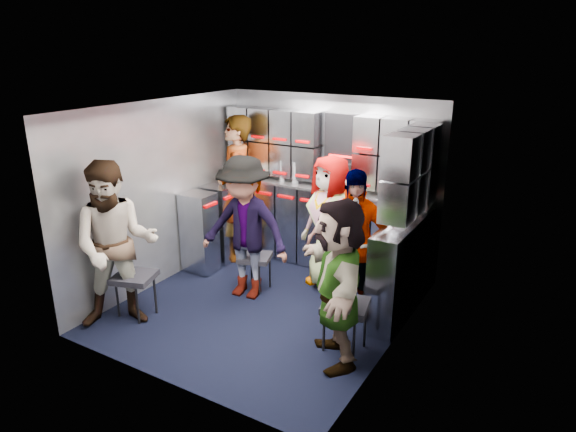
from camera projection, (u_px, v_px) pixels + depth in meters
The scene contains 29 objects.
floor at pixel (266, 306), 5.49m from camera, with size 3.00×3.00×0.00m, color black.
wall_back at pixel (330, 181), 6.37m from camera, with size 2.80×0.04×2.10m, color gray.
wall_left at pixel (161, 194), 5.82m from camera, with size 0.04×3.00×2.10m, color gray.
wall_right at pixel (399, 239), 4.47m from camera, with size 0.04×3.00×2.10m, color gray.
ceiling at pixel (263, 107), 4.81m from camera, with size 2.80×3.00×0.02m, color silver.
cart_bank_back at pixel (322, 227), 6.38m from camera, with size 2.68×0.38×0.99m, color #979BA6.
cart_bank_left at pixel (209, 228), 6.36m from camera, with size 0.38×0.76×0.99m, color #979BA6.
counter at pixel (323, 187), 6.21m from camera, with size 2.68×0.42×0.03m, color #B3B5BA.
locker_bank_back at pixel (326, 148), 6.11m from camera, with size 2.68×0.28×0.82m, color #979BA6.
locker_bank_right at pixel (411, 172), 4.98m from camera, with size 0.28×1.00×0.82m, color #979BA6.
right_cabinet at pixel (400, 268), 5.21m from camera, with size 0.28×1.20×1.00m, color #979BA6.
coffee_niche at pixel (342, 150), 6.08m from camera, with size 0.46×0.16×0.84m, color black, non-canonical shape.
red_latch_strip at pixel (315, 202), 6.09m from camera, with size 2.60×0.02×0.03m, color #B60003.
jump_seat_near_left at pixel (135, 279), 5.19m from camera, with size 0.49×0.47×0.46m.
jump_seat_mid_left at pixel (255, 259), 5.78m from camera, with size 0.44×0.42×0.41m.
jump_seat_center at pixel (336, 250), 6.01m from camera, with size 0.44×0.43×0.42m.
jump_seat_mid_right at pixel (357, 275), 5.37m from camera, with size 0.46×0.45×0.42m.
jump_seat_near_right at pixel (345, 308), 4.60m from camera, with size 0.47×0.46×0.47m.
attendant_standing at pixel (236, 189), 6.47m from camera, with size 0.67×0.44×1.85m, color black.
attendant_arc_a at pixel (116, 246), 4.91m from camera, with size 0.81×0.63×1.67m, color black.
attendant_arc_b at pixel (245, 228), 5.50m from camera, with size 1.02×0.59×1.58m, color black.
attendant_arc_c at pixel (330, 223), 5.74m from camera, with size 0.75×0.49×1.53m, color black.
attendant_arc_d at pixel (352, 245), 5.09m from camera, with size 0.91×0.38×1.55m, color black.
attendant_arc_e at pixel (338, 282), 4.35m from camera, with size 1.39×0.44×1.50m, color black.
bottle_left at pixel (282, 171), 6.39m from camera, with size 0.06×0.06×0.26m, color white.
bottle_mid at pixel (295, 173), 6.29m from camera, with size 0.07×0.07×0.27m, color white.
bottle_right at pixel (410, 191), 5.60m from camera, with size 0.07×0.07×0.23m, color white.
cup_left at pixel (250, 173), 6.64m from camera, with size 0.08×0.08×0.09m, color tan.
cup_right at pixel (423, 198), 5.54m from camera, with size 0.08×0.08×0.10m, color tan.
Camera 1 is at (2.69, -4.08, 2.68)m, focal length 32.00 mm.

